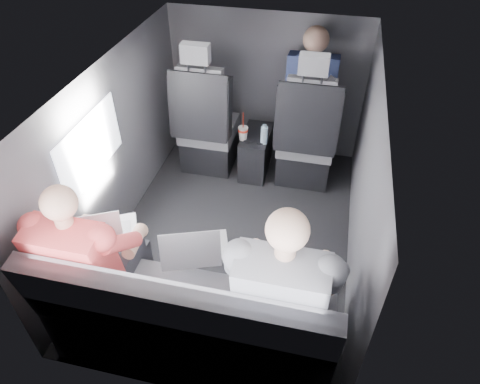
% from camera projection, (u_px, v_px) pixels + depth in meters
% --- Properties ---
extents(floor, '(2.60, 2.60, 0.00)m').
position_uv_depth(floor, '(234.00, 233.00, 3.44)').
color(floor, black).
rests_on(floor, ground).
extents(ceiling, '(2.60, 2.60, 0.00)m').
position_uv_depth(ceiling, '(232.00, 76.00, 2.58)').
color(ceiling, '#B2B2AD').
rests_on(ceiling, panel_back).
extents(panel_left, '(0.02, 2.60, 1.35)m').
position_uv_depth(panel_left, '(115.00, 150.00, 3.16)').
color(panel_left, '#56565B').
rests_on(panel_left, floor).
extents(panel_right, '(0.02, 2.60, 1.35)m').
position_uv_depth(panel_right, '(364.00, 184.00, 2.85)').
color(panel_right, '#56565B').
rests_on(panel_right, floor).
extents(panel_front, '(1.80, 0.02, 1.35)m').
position_uv_depth(panel_front, '(266.00, 85.00, 3.98)').
color(panel_front, '#56565B').
rests_on(panel_front, floor).
extents(panel_back, '(1.80, 0.02, 1.35)m').
position_uv_depth(panel_back, '(169.00, 324.00, 2.04)').
color(panel_back, '#56565B').
rests_on(panel_back, floor).
extents(side_window, '(0.02, 0.75, 0.42)m').
position_uv_depth(side_window, '(91.00, 147.00, 2.79)').
color(side_window, white).
rests_on(side_window, panel_left).
extents(seatbelt, '(0.35, 0.11, 0.59)m').
position_uv_depth(seatbelt, '(309.00, 111.00, 3.35)').
color(seatbelt, black).
rests_on(seatbelt, front_seat_right).
extents(front_seat_left, '(0.52, 0.58, 1.26)m').
position_uv_depth(front_seat_left, '(207.00, 130.00, 3.89)').
color(front_seat_left, black).
rests_on(front_seat_left, floor).
extents(front_seat_right, '(0.52, 0.58, 1.26)m').
position_uv_depth(front_seat_right, '(306.00, 142.00, 3.74)').
color(front_seat_right, black).
rests_on(front_seat_right, floor).
extents(center_console, '(0.24, 0.48, 0.41)m').
position_uv_depth(center_console, '(256.00, 152.00, 3.97)').
color(center_console, black).
rests_on(center_console, floor).
extents(rear_bench, '(1.60, 0.57, 0.92)m').
position_uv_depth(rear_bench, '(190.00, 325.00, 2.45)').
color(rear_bench, '#56565B').
rests_on(rear_bench, floor).
extents(soda_cup, '(0.09, 0.09, 0.27)m').
position_uv_depth(soda_cup, '(243.00, 133.00, 3.73)').
color(soda_cup, white).
rests_on(soda_cup, center_console).
extents(water_bottle, '(0.06, 0.06, 0.18)m').
position_uv_depth(water_bottle, '(264.00, 135.00, 3.68)').
color(water_bottle, '#9ABFD1').
rests_on(water_bottle, center_console).
extents(laptop_white, '(0.42, 0.45, 0.26)m').
position_uv_depth(laptop_white, '(103.00, 232.00, 2.56)').
color(laptop_white, white).
rests_on(laptop_white, passenger_rear_left).
extents(laptop_silver, '(0.40, 0.40, 0.24)m').
position_uv_depth(laptop_silver, '(196.00, 248.00, 2.47)').
color(laptop_silver, '#BCBBC1').
rests_on(laptop_silver, rear_bench).
extents(laptop_black, '(0.42, 0.44, 0.25)m').
position_uv_depth(laptop_black, '(281.00, 271.00, 2.33)').
color(laptop_black, black).
rests_on(laptop_black, passenger_rear_right).
extents(passenger_rear_left, '(0.50, 0.62, 1.22)m').
position_uv_depth(passenger_rear_left, '(93.00, 258.00, 2.42)').
color(passenger_rear_left, '#39383E').
rests_on(passenger_rear_left, rear_bench).
extents(passenger_rear_right, '(0.54, 0.66, 1.29)m').
position_uv_depth(passenger_rear_right, '(283.00, 290.00, 2.21)').
color(passenger_rear_right, navy).
rests_on(passenger_rear_right, rear_bench).
extents(passenger_front_right, '(0.42, 0.42, 0.89)m').
position_uv_depth(passenger_front_right, '(310.00, 91.00, 3.70)').
color(passenger_front_right, navy).
rests_on(passenger_front_right, front_seat_right).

